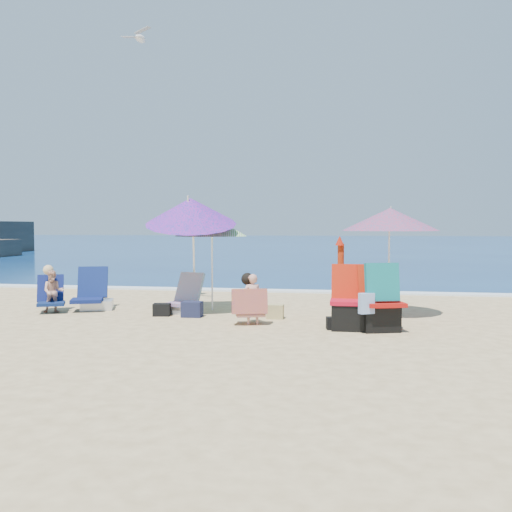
% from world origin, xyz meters
% --- Properties ---
extents(ground, '(120.00, 120.00, 0.00)m').
position_xyz_m(ground, '(0.00, 0.00, 0.00)').
color(ground, '#D8BC84').
rests_on(ground, ground).
extents(sea, '(120.00, 80.00, 0.12)m').
position_xyz_m(sea, '(0.00, 45.00, -0.05)').
color(sea, navy).
rests_on(sea, ground).
extents(foam, '(120.00, 0.50, 0.04)m').
position_xyz_m(foam, '(0.00, 5.10, 0.02)').
color(foam, white).
rests_on(foam, ground).
extents(umbrella_turquoise, '(1.86, 1.86, 1.99)m').
position_xyz_m(umbrella_turquoise, '(2.04, 1.54, 1.75)').
color(umbrella_turquoise, white).
rests_on(umbrella_turquoise, ground).
extents(umbrella_striped, '(1.63, 1.63, 1.87)m').
position_xyz_m(umbrella_striped, '(-1.32, 1.79, 1.63)').
color(umbrella_striped, white).
rests_on(umbrella_striped, ground).
extents(umbrella_blue, '(2.04, 2.09, 2.33)m').
position_xyz_m(umbrella_blue, '(-1.58, 1.33, 1.91)').
color(umbrella_blue, white).
rests_on(umbrella_blue, ground).
extents(furled_umbrella, '(0.17, 0.18, 1.47)m').
position_xyz_m(furled_umbrella, '(1.19, 0.92, 0.81)').
color(furled_umbrella, '#A2270B').
rests_on(furled_umbrella, ground).
extents(chair_navy, '(0.85, 1.00, 0.82)m').
position_xyz_m(chair_navy, '(-3.59, 1.48, 0.22)').
color(chair_navy, '#0E194F').
rests_on(chair_navy, ground).
extents(chair_rainbow, '(0.74, 0.81, 0.75)m').
position_xyz_m(chair_rainbow, '(-1.73, 1.31, 0.20)').
color(chair_rainbow, '#D6584B').
rests_on(chair_rainbow, ground).
extents(camp_chair_left, '(0.59, 0.59, 1.02)m').
position_xyz_m(camp_chair_left, '(1.35, 0.12, 0.31)').
color(camp_chair_left, red).
rests_on(camp_chair_left, ground).
extents(camp_chair_right, '(0.76, 0.78, 1.07)m').
position_xyz_m(camp_chair_right, '(1.80, 0.03, 0.39)').
color(camp_chair_right, '#AD100C').
rests_on(camp_chair_right, ground).
extents(person_center, '(0.62, 0.56, 0.85)m').
position_xyz_m(person_center, '(-0.26, 0.25, 0.41)').
color(person_center, tan).
rests_on(person_center, ground).
extents(person_left, '(0.75, 0.80, 0.89)m').
position_xyz_m(person_left, '(-4.20, 0.99, 0.40)').
color(person_left, tan).
rests_on(person_left, ground).
extents(bag_navy_a, '(0.35, 0.26, 0.28)m').
position_xyz_m(bag_navy_a, '(-1.44, 0.89, 0.14)').
color(bag_navy_a, '#191D37').
rests_on(bag_navy_a, ground).
extents(bag_black_a, '(0.34, 0.27, 0.22)m').
position_xyz_m(bag_black_a, '(-2.02, 0.92, 0.11)').
color(bag_black_a, black).
rests_on(bag_black_a, ground).
extents(bag_tan, '(0.29, 0.21, 0.25)m').
position_xyz_m(bag_tan, '(0.05, 0.95, 0.12)').
color(bag_tan, tan).
rests_on(bag_tan, ground).
extents(bag_black_b, '(0.28, 0.22, 0.20)m').
position_xyz_m(bag_black_b, '(1.12, 0.05, 0.10)').
color(bag_black_b, black).
rests_on(bag_black_b, ground).
extents(seagull, '(0.77, 0.73, 0.14)m').
position_xyz_m(seagull, '(-2.78, 1.95, 5.32)').
color(seagull, silver).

